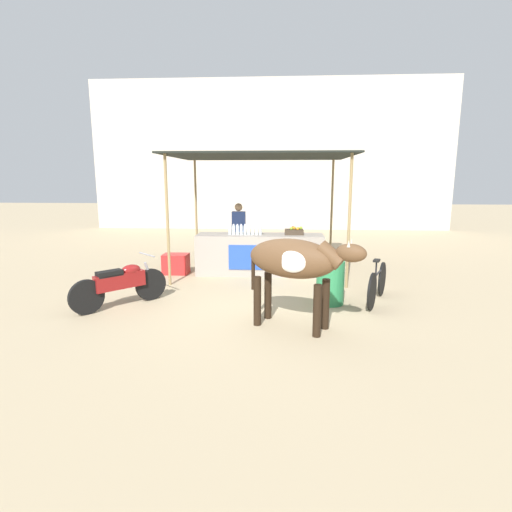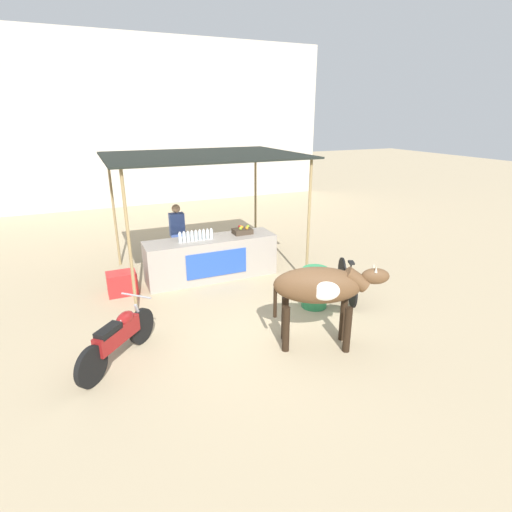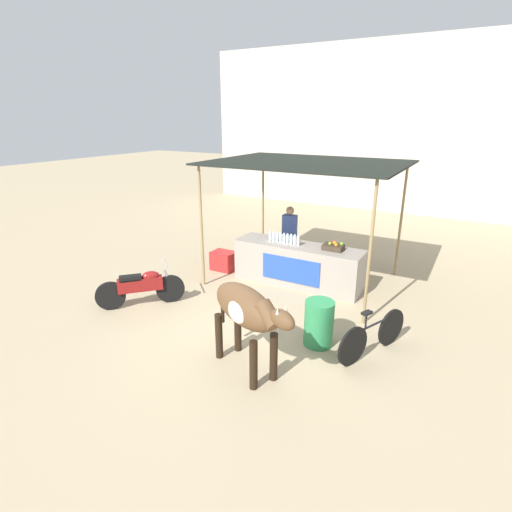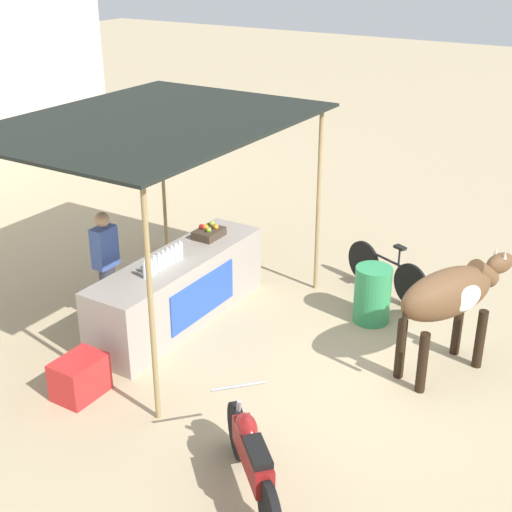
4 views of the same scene
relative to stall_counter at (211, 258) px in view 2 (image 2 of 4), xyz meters
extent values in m
plane|color=tan|center=(0.00, -2.20, -0.48)|extent=(60.00, 60.00, 0.00)
cube|color=beige|center=(0.00, 8.98, 2.79)|extent=(16.00, 0.50, 6.55)
cube|color=#9E9389|center=(0.00, 0.00, 0.00)|extent=(3.00, 0.80, 0.96)
cube|color=#264CB2|center=(0.00, -0.41, 0.00)|extent=(1.40, 0.02, 0.58)
cube|color=black|center=(0.00, 0.30, 2.31)|extent=(4.20, 3.20, 0.04)
cylinder|color=#997F51|center=(-1.89, -1.14, 0.91)|extent=(0.06, 0.06, 2.79)
cylinder|color=#997F51|center=(1.89, -1.14, 0.91)|extent=(0.06, 0.06, 2.79)
cylinder|color=#997F51|center=(-1.89, 1.74, 0.91)|extent=(0.06, 0.06, 2.79)
cylinder|color=#997F51|center=(1.89, 1.74, 0.91)|extent=(0.06, 0.06, 2.79)
cylinder|color=silver|center=(-0.71, -0.05, 0.59)|extent=(0.07, 0.07, 0.22)
cylinder|color=white|center=(-0.71, -0.05, 0.71)|extent=(0.04, 0.04, 0.03)
cylinder|color=silver|center=(-0.62, -0.05, 0.59)|extent=(0.07, 0.07, 0.22)
cylinder|color=white|center=(-0.62, -0.05, 0.71)|extent=(0.04, 0.04, 0.03)
cylinder|color=silver|center=(-0.53, -0.05, 0.59)|extent=(0.07, 0.07, 0.22)
cylinder|color=white|center=(-0.53, -0.05, 0.71)|extent=(0.04, 0.04, 0.03)
cylinder|color=silver|center=(-0.44, -0.05, 0.59)|extent=(0.07, 0.07, 0.22)
cylinder|color=white|center=(-0.44, -0.05, 0.71)|extent=(0.04, 0.04, 0.03)
cylinder|color=silver|center=(-0.35, -0.05, 0.59)|extent=(0.07, 0.07, 0.22)
cylinder|color=white|center=(-0.35, -0.05, 0.71)|extent=(0.04, 0.04, 0.03)
cylinder|color=silver|center=(-0.26, -0.05, 0.59)|extent=(0.07, 0.07, 0.22)
cylinder|color=white|center=(-0.26, -0.05, 0.71)|extent=(0.04, 0.04, 0.03)
cylinder|color=silver|center=(-0.17, -0.05, 0.59)|extent=(0.07, 0.07, 0.22)
cylinder|color=white|center=(-0.17, -0.05, 0.71)|extent=(0.04, 0.04, 0.03)
cylinder|color=silver|center=(-0.08, -0.05, 0.59)|extent=(0.07, 0.07, 0.22)
cylinder|color=white|center=(-0.08, -0.05, 0.71)|extent=(0.04, 0.04, 0.03)
cylinder|color=silver|center=(0.01, -0.05, 0.59)|extent=(0.07, 0.07, 0.22)
cylinder|color=white|center=(0.01, -0.05, 0.71)|extent=(0.04, 0.04, 0.03)
cube|color=#3F3326|center=(0.81, 0.05, 0.54)|extent=(0.44, 0.32, 0.12)
sphere|color=orange|center=(0.82, 0.11, 0.63)|extent=(0.08, 0.08, 0.08)
sphere|color=orange|center=(0.80, 0.13, 0.63)|extent=(0.08, 0.08, 0.08)
sphere|color=orange|center=(0.89, -0.01, 0.63)|extent=(0.08, 0.08, 0.08)
sphere|color=#B21E19|center=(0.79, 0.17, 0.63)|extent=(0.08, 0.08, 0.08)
sphere|color=orange|center=(0.81, 0.11, 0.63)|extent=(0.08, 0.08, 0.08)
sphere|color=#B21E19|center=(0.79, 0.14, 0.63)|extent=(0.08, 0.08, 0.08)
sphere|color=#8CB22D|center=(0.74, 0.01, 0.63)|extent=(0.08, 0.08, 0.08)
sphere|color=#8CB22D|center=(0.97, 0.11, 0.63)|extent=(0.08, 0.08, 0.08)
cylinder|color=#383842|center=(-0.58, 0.75, -0.04)|extent=(0.22, 0.22, 0.88)
cube|color=#3F59A5|center=(-0.58, 0.75, 0.68)|extent=(0.34, 0.20, 0.56)
sphere|color=tan|center=(-0.58, 0.75, 1.07)|extent=(0.20, 0.20, 0.20)
cube|color=red|center=(-2.03, -0.10, -0.24)|extent=(0.60, 0.44, 0.48)
cylinder|color=#2D8C51|center=(1.40, -2.26, -0.07)|extent=(0.51, 0.51, 0.81)
ellipsoid|color=brown|center=(0.66, -3.48, 0.60)|extent=(1.49, 1.07, 0.60)
cylinder|color=black|center=(1.18, -3.53, -0.09)|extent=(0.12, 0.12, 0.78)
cylinder|color=black|center=(1.03, -3.86, -0.09)|extent=(0.12, 0.12, 0.78)
cylinder|color=black|center=(0.30, -3.11, -0.09)|extent=(0.12, 0.12, 0.78)
cylinder|color=black|center=(0.14, -3.44, -0.09)|extent=(0.12, 0.12, 0.78)
cylinder|color=brown|center=(1.20, -3.74, 0.71)|extent=(0.51, 0.41, 0.41)
ellipsoid|color=brown|center=(1.47, -3.86, 0.77)|extent=(0.49, 0.39, 0.26)
cone|color=beige|center=(1.48, -3.79, 0.91)|extent=(0.05, 0.05, 0.10)
cone|color=beige|center=(1.42, -3.92, 0.91)|extent=(0.05, 0.05, 0.10)
cylinder|color=black|center=(0.06, -3.20, 0.33)|extent=(0.06, 0.06, 0.60)
ellipsoid|color=silver|center=(0.66, -3.73, 0.60)|extent=(0.44, 0.28, 0.32)
cylinder|color=black|center=(-1.94, -2.24, -0.18)|extent=(0.47, 0.49, 0.60)
cylinder|color=black|center=(-2.76, -3.11, -0.18)|extent=(0.47, 0.49, 0.60)
cube|color=maroon|center=(-2.35, -2.67, 0.00)|extent=(0.75, 0.78, 0.28)
ellipsoid|color=maroon|center=(-2.20, -2.51, 0.16)|extent=(0.39, 0.40, 0.20)
cube|color=black|center=(-2.48, -2.81, 0.16)|extent=(0.43, 0.44, 0.10)
cylinder|color=#99999E|center=(-1.98, -2.27, 0.40)|extent=(0.42, 0.40, 0.03)
cylinder|color=#99999E|center=(-1.96, -2.25, 0.02)|extent=(0.17, 0.18, 0.49)
cylinder|color=black|center=(2.49, -1.65, -0.15)|extent=(0.30, 0.62, 0.66)
cylinder|color=black|center=(2.09, -2.57, -0.15)|extent=(0.30, 0.62, 0.66)
cylinder|color=black|center=(2.29, -2.11, 0.07)|extent=(0.37, 0.79, 0.04)
cylinder|color=black|center=(2.20, -2.32, 0.19)|extent=(0.03, 0.03, 0.28)
cube|color=black|center=(2.20, -2.32, 0.35)|extent=(0.16, 0.20, 0.04)
camera|label=1|loc=(0.49, -9.38, 1.78)|focal=28.00mm
camera|label=2|loc=(-2.57, -8.38, 3.16)|focal=28.00mm
camera|label=3|loc=(3.46, -8.07, 3.28)|focal=28.00mm
camera|label=4|loc=(-6.85, -5.51, 4.44)|focal=50.00mm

